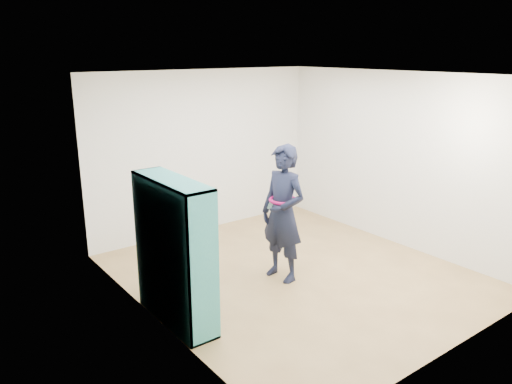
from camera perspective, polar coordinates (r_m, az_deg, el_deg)
floor at (r=6.78m, az=4.50°, el=-9.32°), size 4.50×4.50×0.00m
ceiling at (r=6.14m, az=5.04°, el=13.21°), size 4.50×4.50×0.00m
wall_left at (r=5.26m, az=-11.74°, el=-1.96°), size 0.02×4.50×2.60m
wall_right at (r=7.78m, az=15.85°, el=3.57°), size 0.02×4.50×2.60m
wall_back at (r=8.10m, az=-5.92°, el=4.58°), size 4.00×0.02×2.60m
wall_front at (r=4.97m, az=22.33°, el=-3.94°), size 4.00×0.02×2.60m
bookshelf at (r=5.43m, az=-9.51°, el=-7.13°), size 0.35×1.21×1.61m
person at (r=6.34m, az=3.11°, el=-2.46°), size 0.52×0.70×1.77m
smartphone at (r=6.26m, az=1.65°, el=-1.56°), size 0.04×0.09×0.12m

